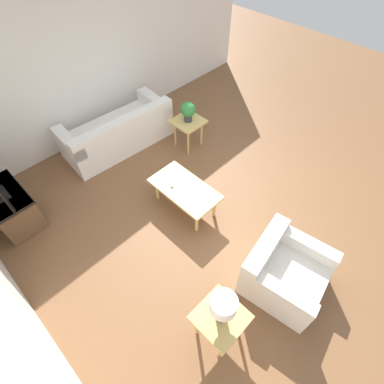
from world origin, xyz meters
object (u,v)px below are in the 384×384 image
object	(u,v)px
potted_plant	(188,111)
table_lamp	(223,307)
side_table_plant	(188,125)
tv_stand_chest	(11,207)
armchair	(283,272)
coffee_table	(185,190)
sofa	(118,133)
side_table_lamp	(220,319)

from	to	relation	value
potted_plant	table_lamp	bearing A→B (deg)	140.90
side_table_plant	tv_stand_chest	xyz separation A→B (m)	(0.62, 3.07, -0.15)
side_table_plant	potted_plant	size ratio (longest dim) A/B	1.52
tv_stand_chest	potted_plant	size ratio (longest dim) A/B	2.47
armchair	coffee_table	world-z (taller)	armchair
table_lamp	sofa	bearing A→B (deg)	-19.09
armchair	side_table_plant	bearing A→B (deg)	59.65
coffee_table	tv_stand_chest	bearing A→B (deg)	50.34
side_table_lamp	sofa	bearing A→B (deg)	-19.09
side_table_lamp	potted_plant	size ratio (longest dim) A/B	1.52
tv_stand_chest	table_lamp	xyz separation A→B (m)	(-3.26, -0.92, 0.54)
armchair	coffee_table	bearing A→B (deg)	80.74
side_table_lamp	tv_stand_chest	world-z (taller)	tv_stand_chest
armchair	tv_stand_chest	world-z (taller)	armchair
sofa	side_table_plant	world-z (taller)	sofa
coffee_table	side_table_plant	size ratio (longest dim) A/B	1.94
sofa	side_table_lamp	bearing A→B (deg)	74.80
tv_stand_chest	side_table_plant	bearing A→B (deg)	-101.38
tv_stand_chest	table_lamp	distance (m)	3.43
armchair	table_lamp	world-z (taller)	table_lamp
sofa	armchair	world-z (taller)	sofa
side_table_plant	side_table_lamp	xyz separation A→B (m)	(-2.65, 2.15, 0.00)
armchair	side_table_lamp	distance (m)	1.07
sofa	armchair	size ratio (longest dim) A/B	1.95
coffee_table	side_table_lamp	distance (m)	1.94
coffee_table	potted_plant	world-z (taller)	potted_plant
side_table_plant	side_table_lamp	size ratio (longest dim) A/B	1.00
armchair	side_table_plant	distance (m)	3.02
side_table_plant	potted_plant	bearing A→B (deg)	143.13
sofa	side_table_plant	distance (m)	1.30
sofa	armchair	bearing A→B (deg)	91.07
table_lamp	armchair	bearing A→B (deg)	-98.68
side_table_plant	armchair	bearing A→B (deg)	158.52
side_table_plant	side_table_lamp	world-z (taller)	same
sofa	table_lamp	world-z (taller)	table_lamp
side_table_lamp	table_lamp	xyz separation A→B (m)	(0.00, -0.00, 0.40)
sofa	table_lamp	xyz separation A→B (m)	(-3.55, 1.23, 0.57)
potted_plant	tv_stand_chest	bearing A→B (deg)	78.62
armchair	table_lamp	distance (m)	1.20
coffee_table	side_table_lamp	size ratio (longest dim) A/B	1.94
table_lamp	side_table_plant	bearing A→B (deg)	-39.10
side_table_plant	potted_plant	world-z (taller)	potted_plant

